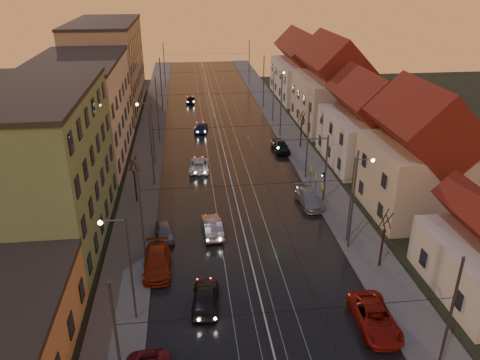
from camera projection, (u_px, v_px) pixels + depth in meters
name	position (u px, v px, depth m)	size (l,w,h in m)	color
ground	(267.00, 329.00, 31.31)	(160.00, 160.00, 0.00)	black
road	(220.00, 136.00, 67.51)	(16.00, 120.00, 0.04)	black
sidewalk_left	(150.00, 138.00, 66.41)	(4.00, 120.00, 0.15)	#4C4C4C
sidewalk_right	(288.00, 133.00, 68.57)	(4.00, 120.00, 0.15)	#4C4C4C
tram_rail_0	(205.00, 136.00, 67.26)	(0.06, 120.00, 0.03)	gray
tram_rail_1	(215.00, 136.00, 67.41)	(0.06, 120.00, 0.03)	gray
tram_rail_2	(225.00, 136.00, 67.58)	(0.06, 120.00, 0.03)	gray
tram_rail_3	(235.00, 135.00, 67.73)	(0.06, 120.00, 0.03)	gray
apartment_left_1	(37.00, 170.00, 39.43)	(10.00, 18.00, 13.00)	#688856
apartment_left_2	(82.00, 111.00, 57.74)	(10.00, 20.00, 12.00)	beige
apartment_left_3	(108.00, 67.00, 79.06)	(10.00, 24.00, 14.00)	#8F7F5C
house_right_1	(418.00, 160.00, 44.48)	(8.67, 10.20, 10.80)	beige
house_right_2	(367.00, 126.00, 56.58)	(9.18, 12.24, 9.20)	silver
house_right_3	(331.00, 88.00, 69.68)	(9.18, 14.28, 11.50)	beige
house_right_4	(302.00, 70.00, 86.29)	(9.18, 16.32, 10.00)	silver
catenary_pole_l_0	(119.00, 356.00, 23.10)	(0.16, 0.16, 9.00)	#595B60
catenary_pole_r_0	(447.00, 328.00, 24.95)	(0.16, 0.16, 9.00)	#595B60
catenary_pole_l_1	(141.00, 213.00, 36.68)	(0.16, 0.16, 9.00)	#595B60
catenary_pole_r_1	(353.00, 202.00, 38.53)	(0.16, 0.16, 9.00)	#595B60
catenary_pole_l_2	(151.00, 147.00, 50.26)	(0.16, 0.16, 9.00)	#595B60
catenary_pole_r_2	(308.00, 141.00, 52.11)	(0.16, 0.16, 9.00)	#595B60
catenary_pole_l_3	(157.00, 110.00, 63.84)	(0.16, 0.16, 9.00)	#595B60
catenary_pole_r_3	(281.00, 106.00, 65.69)	(0.16, 0.16, 9.00)	#595B60
catenary_pole_l_4	(161.00, 85.00, 77.42)	(0.16, 0.16, 9.00)	#595B60
catenary_pole_r_4	(264.00, 82.00, 79.27)	(0.16, 0.16, 9.00)	#595B60
catenary_pole_l_5	(164.00, 65.00, 93.72)	(0.16, 0.16, 9.00)	#595B60
catenary_pole_r_5	(249.00, 63.00, 95.57)	(0.16, 0.16, 9.00)	#595B60
street_lamp_0	(125.00, 260.00, 30.13)	(1.75, 0.32, 8.00)	#595B60
street_lamp_1	(355.00, 192.00, 39.33)	(1.75, 0.32, 8.00)	#595B60
street_lamp_2	(150.00, 127.00, 55.48)	(1.75, 0.32, 8.00)	#595B60
street_lamp_3	(275.00, 91.00, 71.93)	(1.75, 0.32, 8.00)	#595B60
traffic_light_mast	(317.00, 160.00, 46.57)	(5.30, 0.32, 7.20)	#595B60
bare_tree_0	(135.00, 180.00, 47.30)	(1.09, 1.09, 5.11)	black
bare_tree_1	(383.00, 240.00, 36.82)	(1.09, 1.09, 5.11)	black
bare_tree_2	(301.00, 130.00, 62.19)	(1.09, 1.09, 5.11)	black
driving_car_0	(205.00, 297.00, 33.13)	(1.82, 4.53, 1.54)	black
driving_car_1	(212.00, 226.00, 42.26)	(1.60, 4.60, 1.51)	gray
driving_car_2	(199.00, 165.00, 55.88)	(2.24, 4.85, 1.35)	silver
driving_car_3	(201.00, 127.00, 69.23)	(1.81, 4.46, 1.29)	#1A264F
driving_car_4	(190.00, 99.00, 84.18)	(1.47, 3.65, 1.24)	black
parked_left_2	(157.00, 262.00, 37.12)	(2.14, 5.26, 1.53)	maroon
parked_left_3	(164.00, 231.00, 41.74)	(1.47, 3.65, 1.24)	gray
parked_right_0	(375.00, 318.00, 31.19)	(2.48, 5.37, 1.49)	maroon
parked_right_1	(310.00, 198.00, 47.61)	(2.05, 5.03, 1.46)	#9B9BA0
parked_right_2	(280.00, 146.00, 61.47)	(1.83, 4.55, 1.55)	black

